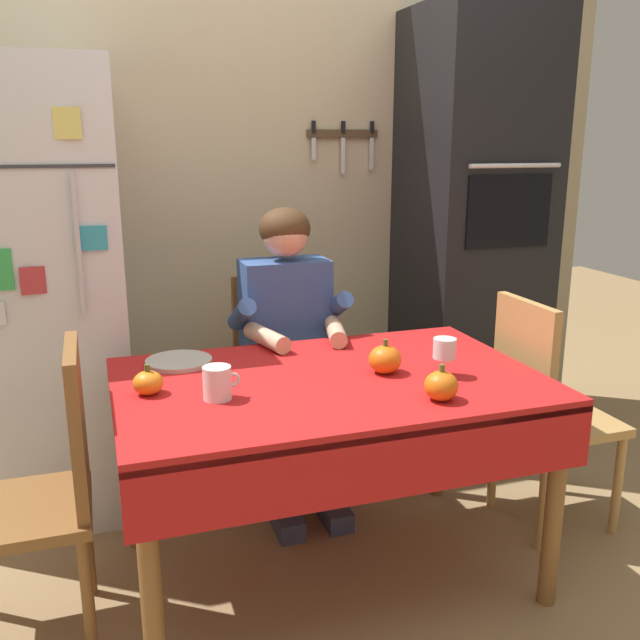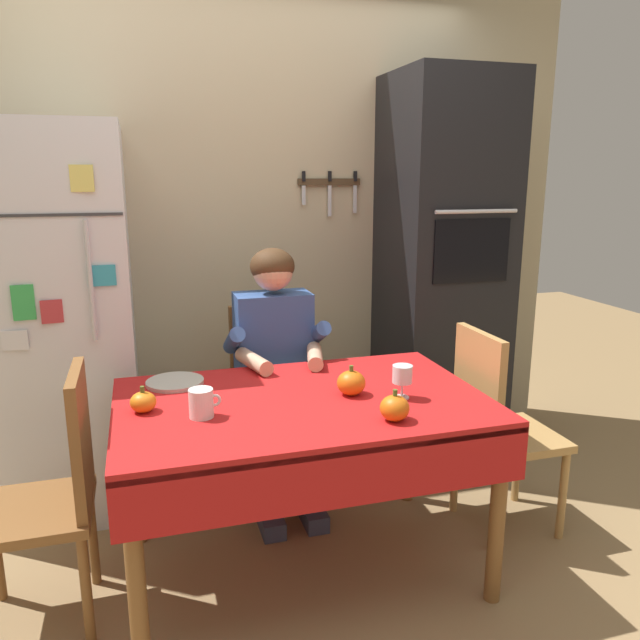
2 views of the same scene
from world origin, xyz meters
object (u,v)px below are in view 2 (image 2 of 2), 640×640
seated_person (277,356)px  dining_table (304,421)px  chair_right_side (496,422)px  wine_glass (402,375)px  refrigerator (58,324)px  wall_oven (442,272)px  chair_behind_person (269,388)px  serving_tray (175,382)px  pumpkin_small (395,408)px  chair_left_side (54,488)px  pumpkin_large (143,402)px  coffee_mug (202,403)px  pumpkin_medium (351,383)px

seated_person → dining_table: bearing=-92.9°
chair_right_side → wine_glass: (-0.53, -0.16, 0.32)m
refrigerator → wall_oven: size_ratio=0.86×
chair_behind_person → wine_glass: (0.34, -0.88, 0.32)m
wall_oven → dining_table: bearing=-138.7°
seated_person → serving_tray: 0.56m
pumpkin_small → chair_behind_person: bearing=101.7°
refrigerator → chair_behind_person: size_ratio=1.94×
dining_table → chair_behind_person: chair_behind_person is taller
dining_table → chair_right_side: chair_right_side is taller
wine_glass → chair_left_side: bearing=176.3°
wall_oven → pumpkin_large: 1.87m
coffee_mug → serving_tray: 0.40m
serving_tray → refrigerator: bearing=131.7°
dining_table → pumpkin_small: (0.25, -0.28, 0.13)m
chair_behind_person → serving_tray: 0.71m
wall_oven → chair_behind_person: size_ratio=2.26×
coffee_mug → pumpkin_medium: (0.58, 0.06, -0.00)m
dining_table → chair_behind_person: (0.03, 0.79, -0.14)m
pumpkin_small → chair_left_side: bearing=166.4°
seated_person → serving_tray: seated_person is taller
coffee_mug → pumpkin_large: bearing=151.2°
pumpkin_large → serving_tray: size_ratio=0.41×
pumpkin_large → pumpkin_small: 0.90m
refrigerator → chair_left_side: 0.97m
seated_person → chair_right_side: (0.87, -0.53, -0.23)m
wall_oven → serving_tray: size_ratio=8.98×
pumpkin_medium → wine_glass: bearing=-27.3°
refrigerator → dining_table: 1.32m
wall_oven → wine_glass: 1.24m
coffee_mug → pumpkin_medium: size_ratio=0.97×
wine_glass → pumpkin_large: wine_glass is taller
wine_glass → pumpkin_medium: bearing=152.7°
chair_behind_person → chair_left_side: size_ratio=1.00×
dining_table → serving_tray: size_ratio=5.98×
pumpkin_large → pumpkin_medium: size_ratio=0.82×
refrigerator → seated_person: 1.03m
seated_person → pumpkin_large: bearing=-138.0°
refrigerator → chair_right_side: bearing=-23.5°
refrigerator → pumpkin_large: 0.92m
chair_left_side → pumpkin_small: (1.15, -0.28, 0.27)m
seated_person → chair_left_side: size_ratio=1.34×
wall_oven → seated_person: bearing=-162.6°
refrigerator → seated_person: (0.98, -0.28, -0.16)m
chair_left_side → serving_tray: chair_left_side is taller
wall_oven → seated_person: size_ratio=1.69×
serving_tray → chair_right_side: bearing=-10.5°
dining_table → coffee_mug: coffee_mug is taller
chair_right_side → serving_tray: chair_right_side is taller
wall_oven → wine_glass: (-0.68, -1.01, -0.22)m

